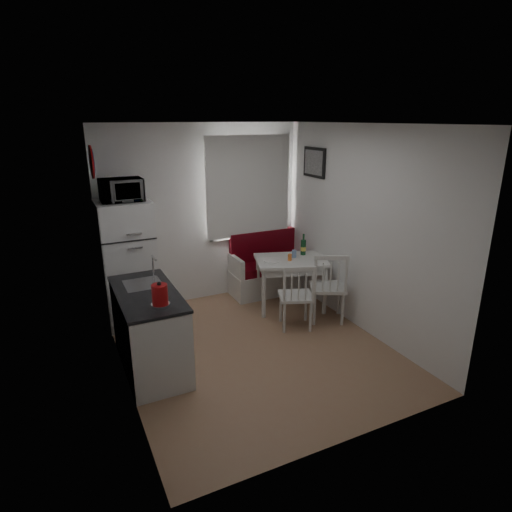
% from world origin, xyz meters
% --- Properties ---
extents(floor, '(3.00, 3.50, 0.02)m').
position_xyz_m(floor, '(0.00, 0.00, 0.00)').
color(floor, '#A37756').
rests_on(floor, ground).
extents(ceiling, '(3.00, 3.50, 0.02)m').
position_xyz_m(ceiling, '(0.00, 0.00, 2.60)').
color(ceiling, white).
rests_on(ceiling, wall_back).
extents(wall_back, '(3.00, 0.02, 2.60)m').
position_xyz_m(wall_back, '(0.00, 1.75, 1.30)').
color(wall_back, white).
rests_on(wall_back, floor).
extents(wall_front, '(3.00, 0.02, 2.60)m').
position_xyz_m(wall_front, '(0.00, -1.75, 1.30)').
color(wall_front, white).
rests_on(wall_front, floor).
extents(wall_left, '(0.02, 3.50, 2.60)m').
position_xyz_m(wall_left, '(-1.50, 0.00, 1.30)').
color(wall_left, white).
rests_on(wall_left, floor).
extents(wall_right, '(0.02, 3.50, 2.60)m').
position_xyz_m(wall_right, '(1.50, 0.00, 1.30)').
color(wall_right, white).
rests_on(wall_right, floor).
extents(window, '(1.22, 0.06, 1.47)m').
position_xyz_m(window, '(0.70, 1.72, 1.62)').
color(window, silver).
rests_on(window, wall_back).
extents(curtain, '(1.35, 0.02, 1.50)m').
position_xyz_m(curtain, '(0.70, 1.65, 1.68)').
color(curtain, white).
rests_on(curtain, wall_back).
extents(kitchen_counter, '(0.62, 1.32, 1.16)m').
position_xyz_m(kitchen_counter, '(-1.20, 0.16, 0.46)').
color(kitchen_counter, silver).
rests_on(kitchen_counter, floor).
extents(wall_sign, '(0.03, 0.40, 0.40)m').
position_xyz_m(wall_sign, '(-1.47, 1.45, 2.15)').
color(wall_sign, navy).
rests_on(wall_sign, wall_left).
extents(picture_frame, '(0.04, 0.52, 0.42)m').
position_xyz_m(picture_frame, '(1.48, 1.10, 2.05)').
color(picture_frame, black).
rests_on(picture_frame, wall_right).
extents(bench, '(1.35, 0.52, 0.97)m').
position_xyz_m(bench, '(1.04, 1.51, 0.32)').
color(bench, silver).
rests_on(bench, floor).
extents(dining_table, '(1.15, 0.96, 0.74)m').
position_xyz_m(dining_table, '(0.99, 0.85, 0.66)').
color(dining_table, silver).
rests_on(dining_table, floor).
extents(chair_left, '(0.54, 0.54, 0.49)m').
position_xyz_m(chair_left, '(0.74, 0.19, 0.56)').
color(chair_left, silver).
rests_on(chair_left, floor).
extents(chair_right, '(0.61, 0.62, 0.53)m').
position_xyz_m(chair_right, '(1.24, 0.18, 0.61)').
color(chair_right, silver).
rests_on(chair_right, floor).
extents(fridge, '(0.67, 0.67, 1.66)m').
position_xyz_m(fridge, '(-1.18, 1.40, 0.83)').
color(fridge, white).
rests_on(fridge, floor).
extents(microwave, '(0.51, 0.35, 0.28)m').
position_xyz_m(microwave, '(-1.18, 1.35, 1.81)').
color(microwave, white).
rests_on(microwave, fridge).
extents(kettle, '(0.19, 0.19, 0.25)m').
position_xyz_m(kettle, '(-1.15, -0.28, 1.02)').
color(kettle, '#A60D0F').
rests_on(kettle, kitchen_counter).
extents(wine_bottle, '(0.08, 0.08, 0.31)m').
position_xyz_m(wine_bottle, '(1.25, 0.95, 0.90)').
color(wine_bottle, '#164725').
rests_on(wine_bottle, dining_table).
extents(drinking_glass_orange, '(0.06, 0.06, 0.09)m').
position_xyz_m(drinking_glass_orange, '(0.94, 0.80, 0.79)').
color(drinking_glass_orange, orange).
rests_on(drinking_glass_orange, dining_table).
extents(drinking_glass_blue, '(0.06, 0.06, 0.11)m').
position_xyz_m(drinking_glass_blue, '(1.07, 0.90, 0.80)').
color(drinking_glass_blue, '#7091BE').
rests_on(drinking_glass_blue, dining_table).
extents(plate, '(0.22, 0.22, 0.02)m').
position_xyz_m(plate, '(0.69, 0.87, 0.75)').
color(plate, white).
rests_on(plate, dining_table).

